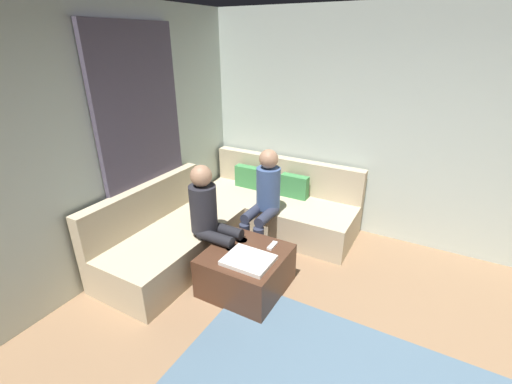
{
  "coord_description": "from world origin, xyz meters",
  "views": [
    {
      "loc": [
        -0.0,
        -1.3,
        2.34
      ],
      "look_at": [
        -1.63,
        1.63,
        0.85
      ],
      "focal_mm": 24.39,
      "sensor_mm": 36.0,
      "label": 1
    }
  ],
  "objects_px": {
    "ottoman": "(246,270)",
    "coffee_mug": "(237,234)",
    "sectional_couch": "(234,220)",
    "person_on_couch_side": "(212,217)",
    "person_on_couch_back": "(265,197)",
    "game_remote": "(273,246)"
  },
  "relations": [
    {
      "from": "coffee_mug",
      "to": "person_on_couch_back",
      "type": "relative_size",
      "value": 0.08
    },
    {
      "from": "sectional_couch",
      "to": "coffee_mug",
      "type": "bearing_deg",
      "value": -54.7
    },
    {
      "from": "ottoman",
      "to": "person_on_couch_back",
      "type": "relative_size",
      "value": 0.63
    },
    {
      "from": "ottoman",
      "to": "game_remote",
      "type": "bearing_deg",
      "value": 50.71
    },
    {
      "from": "sectional_couch",
      "to": "game_remote",
      "type": "bearing_deg",
      "value": -32.71
    },
    {
      "from": "ottoman",
      "to": "person_on_couch_side",
      "type": "xyz_separation_m",
      "value": [
        -0.46,
        0.09,
        0.45
      ]
    },
    {
      "from": "ottoman",
      "to": "coffee_mug",
      "type": "xyz_separation_m",
      "value": [
        -0.22,
        0.18,
        0.26
      ]
    },
    {
      "from": "ottoman",
      "to": "person_on_couch_back",
      "type": "distance_m",
      "value": 0.92
    },
    {
      "from": "coffee_mug",
      "to": "person_on_couch_side",
      "type": "relative_size",
      "value": 0.08
    },
    {
      "from": "person_on_couch_side",
      "to": "coffee_mug",
      "type": "bearing_deg",
      "value": 111.43
    },
    {
      "from": "ottoman",
      "to": "game_remote",
      "type": "height_order",
      "value": "game_remote"
    },
    {
      "from": "coffee_mug",
      "to": "game_remote",
      "type": "relative_size",
      "value": 0.63
    },
    {
      "from": "ottoman",
      "to": "person_on_couch_back",
      "type": "xyz_separation_m",
      "value": [
        -0.21,
        0.78,
        0.45
      ]
    },
    {
      "from": "game_remote",
      "to": "person_on_couch_side",
      "type": "relative_size",
      "value": 0.12
    },
    {
      "from": "ottoman",
      "to": "coffee_mug",
      "type": "bearing_deg",
      "value": 140.71
    },
    {
      "from": "person_on_couch_back",
      "to": "person_on_couch_side",
      "type": "bearing_deg",
      "value": 70.23
    },
    {
      "from": "sectional_couch",
      "to": "ottoman",
      "type": "distance_m",
      "value": 0.95
    },
    {
      "from": "ottoman",
      "to": "game_remote",
      "type": "relative_size",
      "value": 5.07
    },
    {
      "from": "ottoman",
      "to": "coffee_mug",
      "type": "relative_size",
      "value": 8.0
    },
    {
      "from": "person_on_couch_back",
      "to": "person_on_couch_side",
      "type": "distance_m",
      "value": 0.74
    },
    {
      "from": "sectional_couch",
      "to": "ottoman",
      "type": "relative_size",
      "value": 3.36
    },
    {
      "from": "sectional_couch",
      "to": "person_on_couch_back",
      "type": "height_order",
      "value": "person_on_couch_back"
    }
  ]
}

